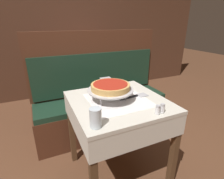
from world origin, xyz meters
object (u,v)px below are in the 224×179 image
deep_dish_pizza (110,86)px  salt_shaker (158,110)px  napkin_holder (105,82)px  water_glass_near (96,118)px  dining_table_rear (90,66)px  pizza_pan_stand (110,90)px  pepper_shaker (162,108)px  booth_bench (101,105)px  dining_table_front (118,113)px  condiment_caddy (88,58)px  pizza_server (134,96)px

deep_dish_pizza → salt_shaker: deep_dish_pizza is taller
napkin_holder → water_glass_near: bearing=-117.2°
dining_table_rear → pizza_pan_stand: bearing=-102.0°
pizza_pan_stand → pepper_shaker: pizza_pan_stand is taller
pepper_shaker → deep_dish_pizza: bearing=125.2°
deep_dish_pizza → water_glass_near: bearing=-126.9°
booth_bench → water_glass_near: size_ratio=13.28×
water_glass_near → dining_table_front: bearing=44.7°
booth_bench → condiment_caddy: (0.10, 0.81, 0.45)m
condiment_caddy → salt_shaker: bearing=-92.7°
pizza_pan_stand → condiment_caddy: bearing=79.3°
pizza_server → deep_dish_pizza: bearing=172.4°
pizza_server → water_glass_near: bearing=-146.8°
pizza_server → booth_bench: bearing=91.6°
napkin_holder → pepper_shaker: bearing=-76.1°
pizza_pan_stand → napkin_holder: size_ratio=3.65×
booth_bench → salt_shaker: booth_bench is taller
salt_shaker → dining_table_front: bearing=114.6°
deep_dish_pizza → napkin_holder: (0.08, 0.30, -0.07)m
pizza_server → pepper_shaker: (0.04, -0.32, 0.03)m
dining_table_rear → condiment_caddy: bearing=-118.9°
dining_table_front → pizza_pan_stand: bearing=155.8°
water_glass_near → salt_shaker: bearing=-3.4°
pepper_shaker → napkin_holder: 0.67m
deep_dish_pizza → condiment_caddy: 1.56m
dining_table_rear → salt_shaker: (-0.15, -1.98, 0.15)m
dining_table_rear → booth_bench: 0.98m
pizza_server → napkin_holder: size_ratio=2.71×
pizza_pan_stand → condiment_caddy: 1.56m
dining_table_front → salt_shaker: 0.38m
dining_table_front → booth_bench: bearing=80.3°
pizza_server → dining_table_rear: bearing=85.1°
pizza_server → pepper_shaker: bearing=-83.3°
pepper_shaker → napkin_holder: bearing=103.9°
pizza_pan_stand → pepper_shaker: size_ratio=5.42×
pizza_server → water_glass_near: water_glass_near is taller
dining_table_front → salt_shaker: size_ratio=12.01×
dining_table_front → pepper_shaker: (0.19, -0.32, 0.15)m
deep_dish_pizza → pepper_shaker: bearing=-54.8°
salt_shaker → deep_dish_pizza: bearing=120.5°
water_glass_near → napkin_holder: (0.32, 0.62, -0.02)m
booth_bench → condiment_caddy: bearing=82.7°
water_glass_near → condiment_caddy: (0.53, 1.85, -0.02)m
water_glass_near → pepper_shaker: size_ratio=1.83×
dining_table_rear → napkin_holder: bearing=-101.3°
dining_table_front → pepper_shaker: bearing=-59.7°
condiment_caddy → pizza_server: bearing=-93.1°
booth_bench → napkin_holder: 0.62m
dining_table_rear → deep_dish_pizza: deep_dish_pizza is taller
dining_table_front → water_glass_near: 0.45m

